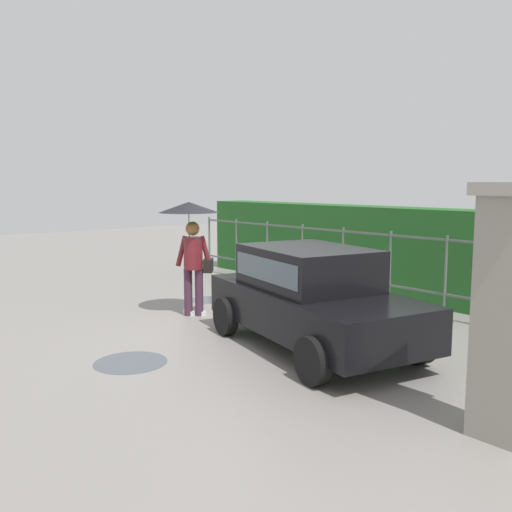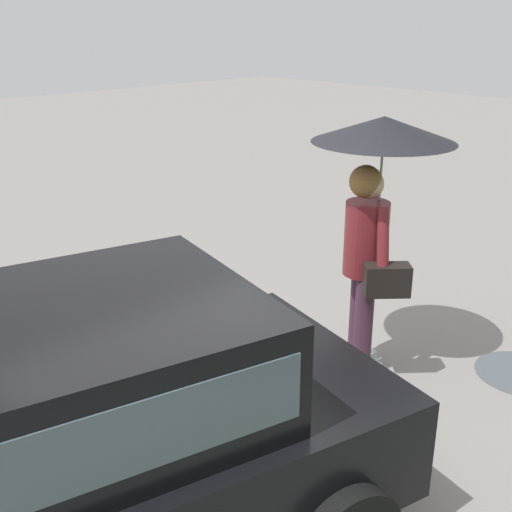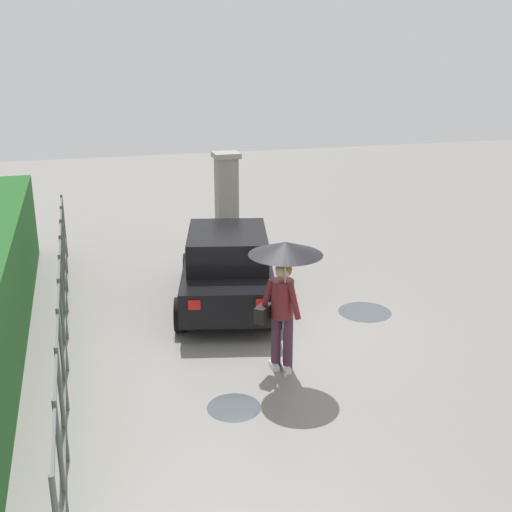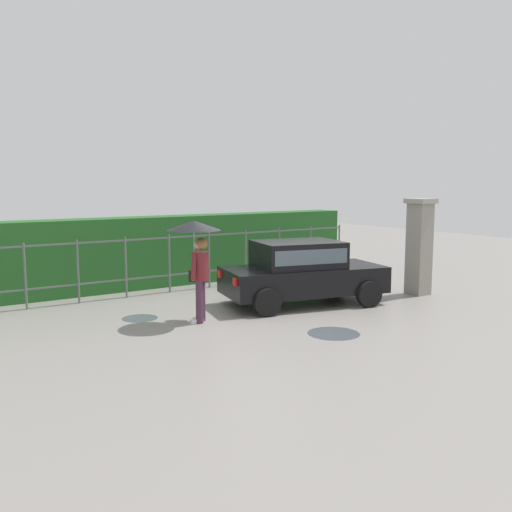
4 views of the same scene
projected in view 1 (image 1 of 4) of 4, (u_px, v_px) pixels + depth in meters
ground_plane at (242, 330)px, 9.08m from camera, size 40.00×40.00×0.00m
car at (311, 294)px, 8.06m from camera, size 3.98×2.52×1.48m
pedestrian at (191, 230)px, 9.95m from camera, size 1.08×1.08×2.07m
gate_pillar at (507, 310)px, 5.13m from camera, size 0.60×0.60×2.42m
fence_section at (365, 263)px, 11.01m from camera, size 10.57×0.05×1.50m
hedge_row at (398, 252)px, 11.70m from camera, size 11.52×0.90×1.90m
puddle_near at (130, 362)px, 7.45m from camera, size 0.99×0.99×0.00m
puddle_far at (208, 300)px, 11.42m from camera, size 0.75×0.75×0.00m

